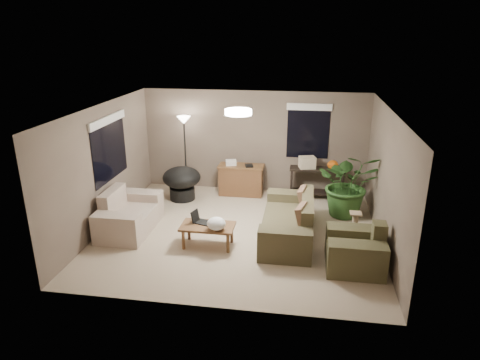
% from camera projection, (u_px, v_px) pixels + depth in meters
% --- Properties ---
extents(room_shell, '(5.50, 5.50, 5.50)m').
position_uv_depth(room_shell, '(238.00, 174.00, 8.22)').
color(room_shell, '#BFA88E').
rests_on(room_shell, ground).
extents(main_sofa, '(0.95, 2.20, 0.85)m').
position_uv_depth(main_sofa, '(290.00, 223.00, 8.34)').
color(main_sofa, '#443E29').
rests_on(main_sofa, ground).
extents(throw_pillows, '(0.34, 1.39, 0.47)m').
position_uv_depth(throw_pillows, '(304.00, 207.00, 8.18)').
color(throw_pillows, '#8C7251').
rests_on(throw_pillows, main_sofa).
extents(loveseat, '(0.90, 1.60, 0.85)m').
position_uv_depth(loveseat, '(128.00, 216.00, 8.66)').
color(loveseat, beige).
rests_on(loveseat, ground).
extents(armchair, '(0.95, 1.00, 0.85)m').
position_uv_depth(armchair, '(356.00, 251.00, 7.29)').
color(armchair, brown).
rests_on(armchair, ground).
extents(coffee_table, '(1.00, 0.55, 0.42)m').
position_uv_depth(coffee_table, '(208.00, 228.00, 7.99)').
color(coffee_table, brown).
rests_on(coffee_table, ground).
extents(laptop, '(0.42, 0.32, 0.24)m').
position_uv_depth(laptop, '(200.00, 220.00, 8.06)').
color(laptop, black).
rests_on(laptop, coffee_table).
extents(plastic_bag, '(0.42, 0.39, 0.24)m').
position_uv_depth(plastic_bag, '(216.00, 224.00, 7.76)').
color(plastic_bag, white).
rests_on(plastic_bag, coffee_table).
extents(desk, '(1.10, 0.50, 0.75)m').
position_uv_depth(desk, '(241.00, 180.00, 10.50)').
color(desk, brown).
rests_on(desk, ground).
extents(desk_papers, '(0.71, 0.30, 0.12)m').
position_uv_depth(desk_papers, '(235.00, 163.00, 10.37)').
color(desk_papers, silver).
rests_on(desk_papers, desk).
extents(console_table, '(1.30, 0.40, 0.75)m').
position_uv_depth(console_table, '(317.00, 181.00, 10.26)').
color(console_table, black).
rests_on(console_table, ground).
extents(pumpkin, '(0.26, 0.26, 0.21)m').
position_uv_depth(pumpkin, '(333.00, 165.00, 10.07)').
color(pumpkin, orange).
rests_on(pumpkin, console_table).
extents(cardboard_box, '(0.42, 0.36, 0.27)m').
position_uv_depth(cardboard_box, '(307.00, 162.00, 10.14)').
color(cardboard_box, beige).
rests_on(cardboard_box, console_table).
extents(papasan_chair, '(1.06, 1.06, 0.80)m').
position_uv_depth(papasan_chair, '(182.00, 181.00, 10.17)').
color(papasan_chair, black).
rests_on(papasan_chair, ground).
extents(floor_lamp, '(0.32, 0.32, 1.91)m').
position_uv_depth(floor_lamp, '(184.00, 129.00, 10.29)').
color(floor_lamp, black).
rests_on(floor_lamp, ground).
extents(ceiling_fixture, '(0.50, 0.50, 0.10)m').
position_uv_depth(ceiling_fixture, '(238.00, 112.00, 7.82)').
color(ceiling_fixture, white).
rests_on(ceiling_fixture, room_shell).
extents(houseplant, '(1.32, 1.46, 1.14)m').
position_uv_depth(houseplant, '(348.00, 191.00, 9.25)').
color(houseplant, '#2D5923').
rests_on(houseplant, ground).
extents(cat_scratching_post, '(0.32, 0.32, 0.50)m').
position_uv_depth(cat_scratching_post, '(355.00, 226.00, 8.41)').
color(cat_scratching_post, tan).
rests_on(cat_scratching_post, ground).
extents(window_left, '(0.05, 1.56, 1.33)m').
position_uv_depth(window_left, '(109.00, 138.00, 8.71)').
color(window_left, black).
rests_on(window_left, room_shell).
extents(window_back, '(1.06, 0.05, 1.33)m').
position_uv_depth(window_back, '(309.00, 122.00, 10.16)').
color(window_back, black).
rests_on(window_back, room_shell).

